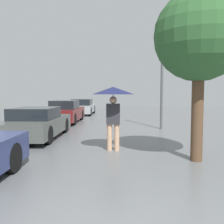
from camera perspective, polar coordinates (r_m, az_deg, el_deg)
pedestrian at (r=7.47m, az=0.27°, el=3.31°), size 1.27×1.27×1.93m
parked_car_second at (r=10.18m, az=-16.81°, el=-2.48°), size 1.80×4.18×1.19m
parked_car_third at (r=15.21m, az=-10.60°, el=0.01°), size 1.68×4.27×1.32m
parked_car_farthest at (r=20.78m, az=-6.78°, el=1.12°), size 1.78×4.33×1.26m
tree at (r=6.84m, az=19.32°, el=15.80°), size 2.27×2.27×4.30m
street_lamp at (r=12.46m, az=11.39°, el=10.72°), size 0.31×0.31×5.23m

